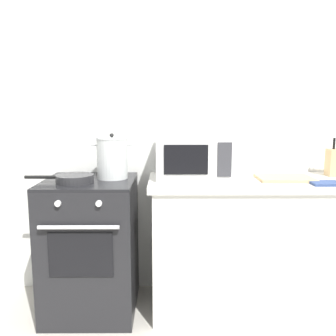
% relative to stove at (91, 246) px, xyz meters
% --- Properties ---
extents(back_wall, '(4.40, 0.10, 2.50)m').
position_rel_stove_xyz_m(back_wall, '(0.65, 0.37, 0.79)').
color(back_wall, silver).
rests_on(back_wall, ground_plane).
extents(lower_cabinet_right, '(1.64, 0.56, 0.88)m').
position_rel_stove_xyz_m(lower_cabinet_right, '(1.25, 0.02, -0.02)').
color(lower_cabinet_right, white).
rests_on(lower_cabinet_right, ground_plane).
extents(countertop_right, '(1.70, 0.60, 0.04)m').
position_rel_stove_xyz_m(countertop_right, '(1.25, 0.02, 0.44)').
color(countertop_right, beige).
rests_on(countertop_right, lower_cabinet_right).
extents(stove, '(0.60, 0.64, 0.92)m').
position_rel_stove_xyz_m(stove, '(0.00, 0.00, 0.00)').
color(stove, black).
rests_on(stove, ground_plane).
extents(stock_pot, '(0.30, 0.21, 0.31)m').
position_rel_stove_xyz_m(stock_pot, '(0.15, 0.06, 0.60)').
color(stock_pot, silver).
rests_on(stock_pot, stove).
extents(frying_pan, '(0.44, 0.24, 0.05)m').
position_rel_stove_xyz_m(frying_pan, '(-0.08, -0.08, 0.48)').
color(frying_pan, '#28282B').
rests_on(frying_pan, stove).
extents(microwave, '(0.50, 0.37, 0.30)m').
position_rel_stove_xyz_m(microwave, '(0.70, 0.08, 0.61)').
color(microwave, white).
rests_on(microwave, countertop_right).
extents(cutting_board, '(0.36, 0.26, 0.02)m').
position_rel_stove_xyz_m(cutting_board, '(1.31, 0.00, 0.47)').
color(cutting_board, tan).
rests_on(cutting_board, countertop_right).
extents(oven_mitt, '(0.18, 0.14, 0.02)m').
position_rel_stove_xyz_m(oven_mitt, '(1.51, -0.16, 0.47)').
color(oven_mitt, '#33477A').
rests_on(oven_mitt, countertop_right).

